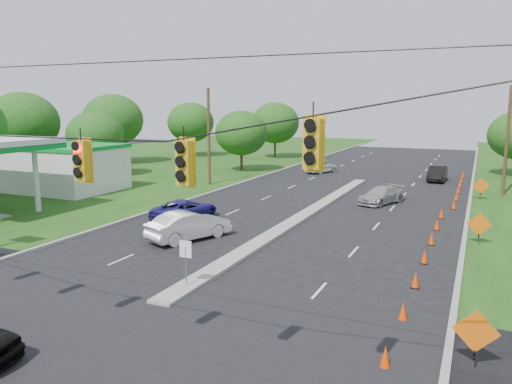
% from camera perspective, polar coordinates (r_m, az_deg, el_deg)
% --- Properties ---
extents(ground, '(160.00, 160.00, 0.00)m').
position_cam_1_polar(ground, '(16.63, -19.50, -17.20)').
color(ground, black).
rests_on(ground, ground).
extents(cross_street, '(160.00, 14.00, 0.02)m').
position_cam_1_polar(cross_street, '(16.63, -19.50, -17.20)').
color(cross_street, black).
rests_on(cross_street, ground).
extents(curb_left, '(0.25, 110.00, 0.16)m').
position_cam_1_polar(curb_left, '(46.06, -2.73, 0.62)').
color(curb_left, gray).
rests_on(curb_left, ground).
extents(curb_right, '(0.25, 110.00, 0.16)m').
position_cam_1_polar(curb_right, '(41.18, 23.21, -1.29)').
color(curb_right, gray).
rests_on(curb_right, ground).
extents(median, '(1.00, 34.00, 0.18)m').
position_cam_1_polar(median, '(34.04, 5.60, -2.73)').
color(median, gray).
rests_on(median, ground).
extents(median_sign, '(0.55, 0.06, 2.05)m').
position_cam_1_polar(median_sign, '(20.47, -8.03, -7.11)').
color(median_sign, gray).
rests_on(median_sign, ground).
extents(signal_span, '(25.60, 0.32, 9.00)m').
position_cam_1_polar(signal_span, '(14.44, -23.50, -0.69)').
color(signal_span, '#422D1C').
rests_on(signal_span, ground).
extents(utility_pole_far_left, '(0.28, 0.28, 9.00)m').
position_cam_1_polar(utility_pole_far_left, '(46.69, -5.42, 6.27)').
color(utility_pole_far_left, '#422D1C').
rests_on(utility_pole_far_left, ground).
extents(utility_pole_far_right, '(0.28, 0.28, 9.00)m').
position_cam_1_polar(utility_pole_far_right, '(45.64, 26.76, 5.18)').
color(utility_pole_far_right, '#422D1C').
rests_on(utility_pole_far_right, ground).
extents(gas_station, '(18.40, 19.70, 5.20)m').
position_cam_1_polar(gas_station, '(46.23, -23.68, 3.06)').
color(gas_station, white).
rests_on(gas_station, ground).
extents(cone_0, '(0.32, 0.32, 0.70)m').
position_cam_1_polar(cone_0, '(15.38, 14.55, -17.80)').
color(cone_0, '#FF3B02').
rests_on(cone_0, ground).
extents(cone_1, '(0.32, 0.32, 0.70)m').
position_cam_1_polar(cone_1, '(18.53, 16.46, -12.95)').
color(cone_1, '#FF3B02').
rests_on(cone_1, ground).
extents(cone_2, '(0.32, 0.32, 0.70)m').
position_cam_1_polar(cone_2, '(21.78, 17.76, -9.52)').
color(cone_2, '#FF3B02').
rests_on(cone_2, ground).
extents(cone_3, '(0.32, 0.32, 0.70)m').
position_cam_1_polar(cone_3, '(25.11, 18.70, -6.99)').
color(cone_3, '#FF3B02').
rests_on(cone_3, ground).
extents(cone_4, '(0.32, 0.32, 0.70)m').
position_cam_1_polar(cone_4, '(28.47, 19.42, -5.05)').
color(cone_4, '#FF3B02').
rests_on(cone_4, ground).
extents(cone_5, '(0.32, 0.32, 0.70)m').
position_cam_1_polar(cone_5, '(31.87, 19.98, -3.52)').
color(cone_5, '#FF3B02').
rests_on(cone_5, ground).
extents(cone_6, '(0.32, 0.32, 0.70)m').
position_cam_1_polar(cone_6, '(35.28, 20.43, -2.29)').
color(cone_6, '#FF3B02').
rests_on(cone_6, ground).
extents(cone_7, '(0.32, 0.32, 0.70)m').
position_cam_1_polar(cone_7, '(38.68, 21.68, -1.34)').
color(cone_7, '#FF3B02').
rests_on(cone_7, ground).
extents(cone_8, '(0.32, 0.32, 0.70)m').
position_cam_1_polar(cone_8, '(42.13, 21.92, -0.48)').
color(cone_8, '#FF3B02').
rests_on(cone_8, ground).
extents(cone_9, '(0.32, 0.32, 0.70)m').
position_cam_1_polar(cone_9, '(45.58, 22.12, 0.25)').
color(cone_9, '#FF3B02').
rests_on(cone_9, ground).
extents(cone_10, '(0.32, 0.32, 0.70)m').
position_cam_1_polar(cone_10, '(49.04, 22.29, 0.87)').
color(cone_10, '#FF3B02').
rests_on(cone_10, ground).
extents(cone_11, '(0.32, 0.32, 0.70)m').
position_cam_1_polar(cone_11, '(52.50, 22.44, 1.41)').
color(cone_11, '#FF3B02').
rests_on(cone_11, ground).
extents(cone_12, '(0.32, 0.32, 0.70)m').
position_cam_1_polar(cone_12, '(55.97, 22.57, 1.89)').
color(cone_12, '#FF3B02').
rests_on(cone_12, ground).
extents(work_sign_0, '(1.27, 0.58, 1.37)m').
position_cam_1_polar(work_sign_0, '(15.83, 23.82, -14.55)').
color(work_sign_0, black).
rests_on(work_sign_0, ground).
extents(work_sign_1, '(1.27, 0.58, 1.37)m').
position_cam_1_polar(work_sign_1, '(29.20, 24.18, -3.50)').
color(work_sign_1, black).
rests_on(work_sign_1, ground).
extents(work_sign_2, '(1.27, 0.58, 1.37)m').
position_cam_1_polar(work_sign_2, '(42.97, 24.30, 0.55)').
color(work_sign_2, black).
rests_on(work_sign_2, ground).
extents(tree_2, '(5.88, 5.88, 6.86)m').
position_cam_1_polar(tree_2, '(54.64, -17.89, 6.19)').
color(tree_2, black).
rests_on(tree_2, ground).
extents(tree_3, '(7.56, 7.56, 8.82)m').
position_cam_1_polar(tree_3, '(66.06, -16.02, 7.93)').
color(tree_3, black).
rests_on(tree_3, ground).
extents(tree_4, '(6.72, 6.72, 7.84)m').
position_cam_1_polar(tree_4, '(73.48, -7.48, 7.90)').
color(tree_4, black).
rests_on(tree_4, ground).
extents(tree_5, '(5.88, 5.88, 6.86)m').
position_cam_1_polar(tree_5, '(56.24, -1.69, 6.76)').
color(tree_5, black).
rests_on(tree_5, ground).
extents(tree_6, '(6.72, 6.72, 7.84)m').
position_cam_1_polar(tree_6, '(70.72, 2.20, 7.90)').
color(tree_6, black).
rests_on(tree_6, ground).
extents(tree_14, '(7.56, 7.56, 8.82)m').
position_cam_1_polar(tree_14, '(58.91, -25.11, 7.19)').
color(tree_14, black).
rests_on(tree_14, ground).
extents(white_sedan, '(3.48, 5.16, 1.61)m').
position_cam_1_polar(white_sedan, '(28.07, -7.64, -3.82)').
color(white_sedan, beige).
rests_on(white_sedan, ground).
extents(blue_pickup, '(2.98, 5.19, 1.36)m').
position_cam_1_polar(blue_pickup, '(32.96, -8.13, -1.99)').
color(blue_pickup, navy).
rests_on(blue_pickup, ground).
extents(silver_car_far, '(3.33, 4.82, 1.29)m').
position_cam_1_polar(silver_car_far, '(39.16, 14.11, -0.36)').
color(silver_car_far, '#9B9B9B').
rests_on(silver_car_far, ground).
extents(silver_car_oncoming, '(3.13, 4.59, 1.45)m').
position_cam_1_polar(silver_car_oncoming, '(55.92, 7.46, 2.94)').
color(silver_car_oncoming, silver).
rests_on(silver_car_oncoming, ground).
extents(dark_car_receding, '(1.65, 4.57, 1.50)m').
position_cam_1_polar(dark_car_receding, '(52.51, 20.02, 2.00)').
color(dark_car_receding, black).
rests_on(dark_car_receding, ground).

